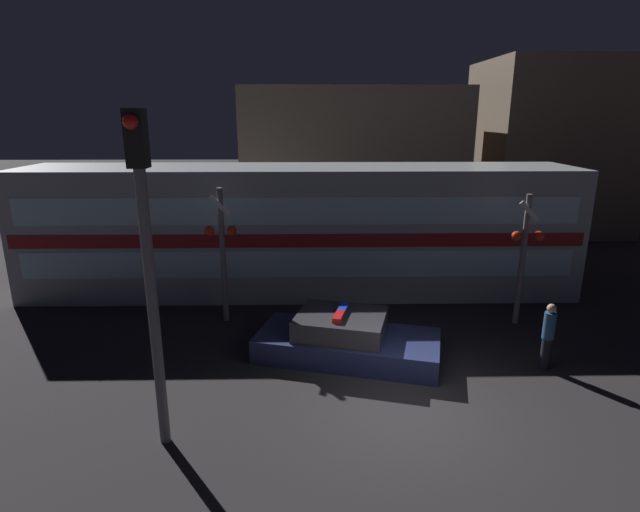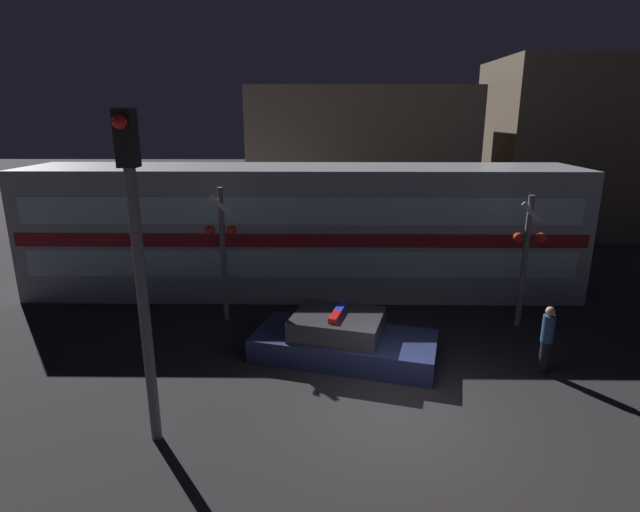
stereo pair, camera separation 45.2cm
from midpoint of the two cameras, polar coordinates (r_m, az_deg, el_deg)
The scene contains 9 objects.
ground_plane at distance 10.60m, azimuth 10.10°, elevation -17.39°, with size 120.00×120.00×0.00m, color #262326.
train at distance 16.69m, azimuth -1.29°, elevation 3.06°, with size 17.87×3.12×4.17m.
police_car at distance 12.42m, azimuth 3.65°, elevation -9.59°, with size 4.75×2.99×1.22m.
pedestrian at distance 12.75m, azimuth 25.42°, elevation -8.58°, with size 0.27×0.27×1.62m.
crossing_signal_near at distance 14.76m, azimuth 23.30°, elevation 0.20°, with size 0.89×0.38×3.73m.
crossing_signal_far at distance 14.22m, azimuth -10.18°, elevation 1.02°, with size 0.89×0.38×3.87m.
traffic_light_corner at distance 8.74m, azimuth -18.68°, elevation 0.01°, with size 0.30×0.46×5.87m.
building_left at distance 25.16m, azimuth 4.94°, elevation 10.58°, with size 10.27×6.05×7.01m.
building_center at distance 28.51m, azimuth 26.10°, elevation 11.08°, with size 6.79×6.34×8.40m.
Camera 2 is at (-1.44, -8.75, 5.76)m, focal length 28.00 mm.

